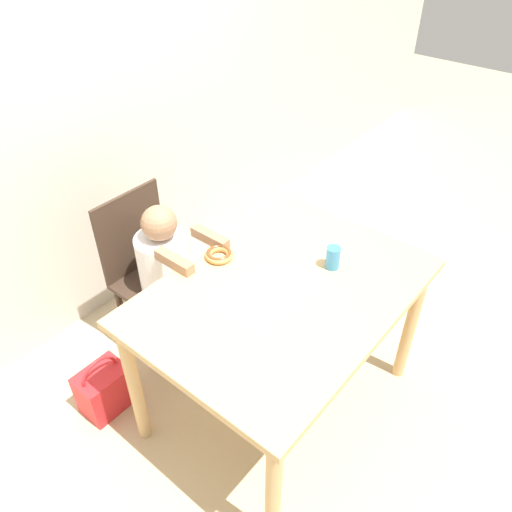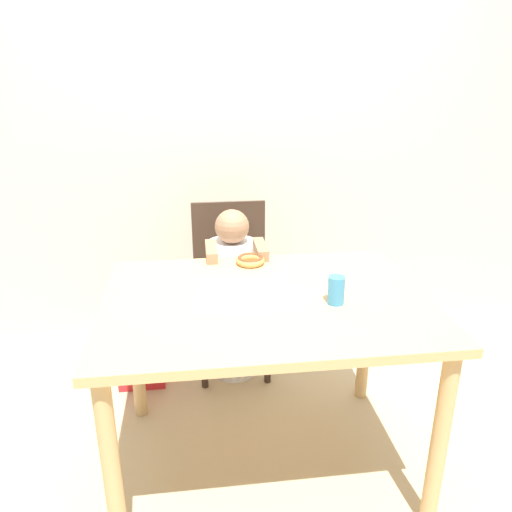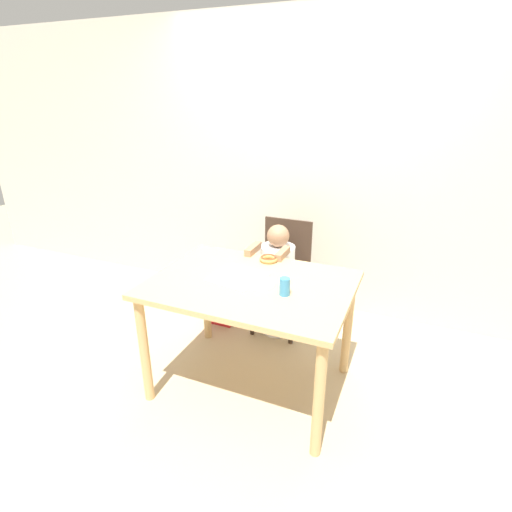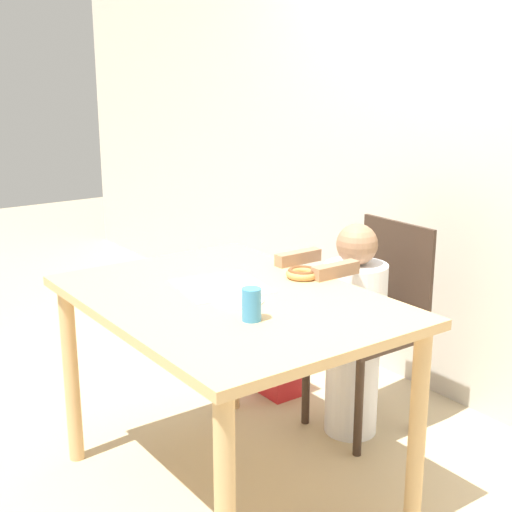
# 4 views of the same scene
# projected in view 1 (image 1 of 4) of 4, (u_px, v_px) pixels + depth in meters

# --- Properties ---
(ground_plane) EXTENTS (12.00, 12.00, 0.00)m
(ground_plane) POSITION_uv_depth(u_px,v_px,m) (279.00, 401.00, 2.57)
(ground_plane) COLOR tan
(wall_back) EXTENTS (8.00, 0.05, 2.50)m
(wall_back) POSITION_uv_depth(u_px,v_px,m) (74.00, 104.00, 2.45)
(wall_back) COLOR beige
(wall_back) RESTS_ON ground_plane
(dining_table) EXTENTS (1.23, 0.89, 0.78)m
(dining_table) POSITION_uv_depth(u_px,v_px,m) (283.00, 306.00, 2.15)
(dining_table) COLOR tan
(dining_table) RESTS_ON ground_plane
(chair) EXTENTS (0.40, 0.40, 0.91)m
(chair) POSITION_uv_depth(u_px,v_px,m) (153.00, 274.00, 2.63)
(chair) COLOR #38281E
(chair) RESTS_ON ground_plane
(child_figure) EXTENTS (0.28, 0.46, 0.94)m
(child_figure) POSITION_uv_depth(u_px,v_px,m) (169.00, 285.00, 2.58)
(child_figure) COLOR white
(child_figure) RESTS_ON ground_plane
(donut) EXTENTS (0.13, 0.13, 0.04)m
(donut) POSITION_uv_depth(u_px,v_px,m) (219.00, 254.00, 2.24)
(donut) COLOR tan
(donut) RESTS_ON dining_table
(napkin) EXTENTS (0.35, 0.35, 0.00)m
(napkin) POSITION_uv_depth(u_px,v_px,m) (261.00, 298.00, 2.04)
(napkin) COLOR white
(napkin) RESTS_ON dining_table
(handbag) EXTENTS (0.24, 0.18, 0.34)m
(handbag) POSITION_uv_depth(u_px,v_px,m) (104.00, 389.00, 2.47)
(handbag) COLOR red
(handbag) RESTS_ON ground_plane
(cup) EXTENTS (0.06, 0.06, 0.11)m
(cup) POSITION_uv_depth(u_px,v_px,m) (333.00, 258.00, 2.16)
(cup) COLOR teal
(cup) RESTS_ON dining_table
(plate) EXTENTS (0.18, 0.18, 0.01)m
(plate) POSITION_uv_depth(u_px,v_px,m) (294.00, 281.00, 2.12)
(plate) COLOR white
(plate) RESTS_ON dining_table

